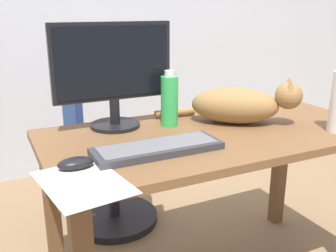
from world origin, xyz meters
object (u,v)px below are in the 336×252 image
monitor (113,71)px  cat (240,104)px  water_bottle (169,100)px  office_chair (103,156)px  computer_mouse (76,163)px  keyboard (158,148)px

monitor → cat: (0.49, -0.17, -0.15)m
water_bottle → cat: bearing=-19.3°
office_chair → computer_mouse: (-0.31, -0.82, 0.32)m
office_chair → water_bottle: 0.69m
monitor → computer_mouse: size_ratio=4.36×
office_chair → computer_mouse: office_chair is taller
office_chair → cat: office_chair is taller
office_chair → computer_mouse: size_ratio=8.37×
keyboard → monitor: bearing=96.3°
monitor → keyboard: size_ratio=1.09×
keyboard → water_bottle: (0.17, 0.26, 0.09)m
computer_mouse → water_bottle: bearing=32.0°
office_chair → keyboard: office_chair is taller
monitor → keyboard: bearing=-83.7°
keyboard → computer_mouse: computer_mouse is taller
water_bottle → monitor: bearing=160.3°
office_chair → monitor: 0.71m
cat → monitor: bearing=160.5°
keyboard → cat: size_ratio=0.87×
monitor → water_bottle: monitor is taller
monitor → cat: bearing=-19.5°
keyboard → water_bottle: bearing=56.7°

